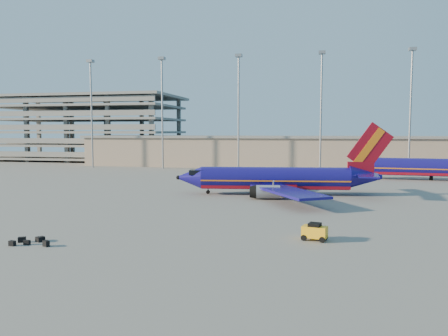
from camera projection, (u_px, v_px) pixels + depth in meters
The scene contains 8 objects.
ground at pixel (215, 198), 63.62m from camera, with size 220.00×220.00×0.00m, color slate.
terminal_building at pixel (301, 151), 117.62m from camera, with size 122.00×16.00×8.50m.
parking_garage at pixel (88, 125), 147.84m from camera, with size 62.00×32.00×21.40m.
light_mast_row at pixel (279, 99), 105.87m from camera, with size 101.60×1.60×28.65m.
aircraft_main at pixel (280, 179), 67.12m from camera, with size 32.86×31.40×11.16m.
aircraft_second at pixel (436, 167), 86.50m from camera, with size 33.71×13.10×11.41m.
baggage_tug at pixel (315, 231), 39.11m from camera, with size 2.42×1.79×1.57m.
luggage_pile at pixel (32, 241), 38.00m from camera, with size 3.66×2.55×0.51m.
Camera 1 is at (14.59, -61.32, 9.78)m, focal length 35.00 mm.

